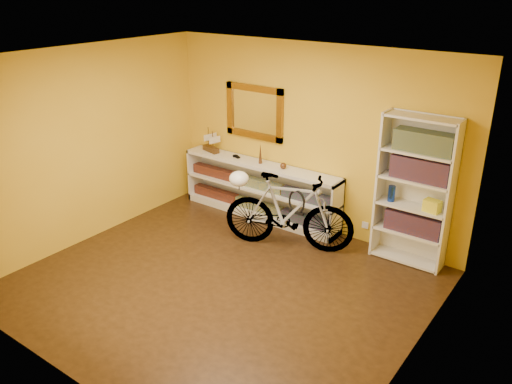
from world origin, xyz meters
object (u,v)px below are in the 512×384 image
Objects in this scene: bicycle at (289,212)px; helmet at (239,179)px; console_unit at (260,190)px; bookcase at (414,192)px.

helmet is (-0.63, -0.24, 0.39)m from bicycle.
console_unit is 1.37× the size of bookcase.
console_unit is at bearing 36.26° from bicycle.
bookcase is 1.60m from bicycle.
console_unit is 1.47× the size of bicycle.
bicycle is 6.55× the size of helmet.
console_unit is at bearing 106.44° from helmet.
console_unit is 9.65× the size of helmet.
bookcase is 7.05× the size of helmet.
console_unit is at bearing -179.37° from bookcase.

